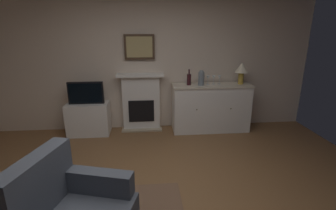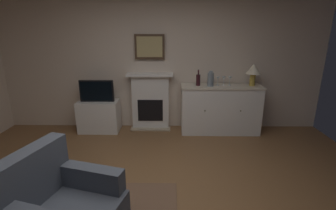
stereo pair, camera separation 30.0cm
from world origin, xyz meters
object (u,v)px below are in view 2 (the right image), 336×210
at_px(framed_picture, 150,47).
at_px(wine_glass_right, 230,79).
at_px(tv_cabinet, 99,116).
at_px(wine_glass_left, 218,79).
at_px(tv_set, 97,91).
at_px(vase_decorative, 211,79).
at_px(wine_glass_center, 224,79).
at_px(table_lamp, 253,70).
at_px(wine_bottle, 198,80).
at_px(sideboard_cabinet, 220,109).
at_px(fireplace_unit, 151,101).

distance_m(framed_picture, wine_glass_right, 1.58).
bearing_deg(tv_cabinet, wine_glass_left, 0.18).
bearing_deg(tv_set, vase_decorative, -1.15).
bearing_deg(wine_glass_center, table_lamp, -3.50).
bearing_deg(framed_picture, table_lamp, -6.79).
bearing_deg(wine_bottle, wine_glass_center, 3.42).
bearing_deg(wine_glass_left, vase_decorative, -153.52).
relative_size(wine_glass_left, wine_glass_right, 1.00).
bearing_deg(sideboard_cabinet, vase_decorative, -166.98).
relative_size(sideboard_cabinet, tv_cabinet, 1.96).
relative_size(table_lamp, tv_cabinet, 0.53).
xyz_separation_m(fireplace_unit, wine_glass_left, (1.25, -0.16, 0.48)).
xyz_separation_m(framed_picture, table_lamp, (1.87, -0.22, -0.39)).
relative_size(wine_glass_right, tv_cabinet, 0.22).
bearing_deg(wine_glass_left, tv_set, -179.23).
distance_m(framed_picture, vase_decorative, 1.26).
relative_size(framed_picture, table_lamp, 1.37).
bearing_deg(vase_decorative, tv_cabinet, 178.21).
bearing_deg(tv_set, wine_glass_center, 0.97).
height_order(wine_glass_right, tv_set, wine_glass_right).
bearing_deg(table_lamp, wine_glass_center, 176.50).
height_order(wine_glass_center, wine_glass_right, same).
xyz_separation_m(framed_picture, wine_glass_center, (1.36, -0.19, -0.55)).
bearing_deg(wine_glass_center, fireplace_unit, 173.86).
xyz_separation_m(framed_picture, wine_bottle, (0.89, -0.22, -0.57)).
height_order(fireplace_unit, framed_picture, framed_picture).
relative_size(fireplace_unit, tv_set, 1.77).
distance_m(framed_picture, tv_set, 1.27).
height_order(fireplace_unit, wine_glass_right, fireplace_unit).
xyz_separation_m(wine_glass_left, vase_decorative, (-0.14, -0.07, 0.02)).
bearing_deg(vase_decorative, wine_glass_right, 12.21).
distance_m(table_lamp, vase_decorative, 0.78).
distance_m(wine_glass_left, wine_glass_center, 0.11).
bearing_deg(wine_bottle, tv_cabinet, 179.63).
height_order(sideboard_cabinet, table_lamp, table_lamp).
bearing_deg(vase_decorative, tv_set, 178.85).
relative_size(wine_bottle, tv_cabinet, 0.39).
bearing_deg(tv_cabinet, vase_decorative, -1.79).
xyz_separation_m(wine_bottle, wine_glass_left, (0.36, 0.02, 0.01)).
bearing_deg(wine_glass_left, wine_bottle, -177.02).
bearing_deg(wine_glass_left, sideboard_cabinet, -16.84).
relative_size(framed_picture, vase_decorative, 1.96).
relative_size(table_lamp, vase_decorative, 1.42).
relative_size(sideboard_cabinet, wine_bottle, 5.07).
height_order(table_lamp, wine_glass_left, table_lamp).
relative_size(sideboard_cabinet, table_lamp, 3.68).
bearing_deg(table_lamp, tv_cabinet, 179.70).
distance_m(wine_bottle, tv_cabinet, 1.99).
relative_size(wine_bottle, vase_decorative, 1.03).
bearing_deg(tv_set, wine_bottle, 0.35).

